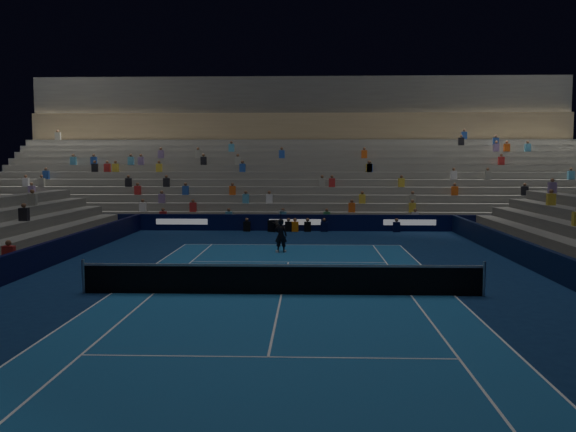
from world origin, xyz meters
The scene contains 7 objects.
ground centered at (0.00, 0.00, 0.00)m, with size 90.00×90.00×0.00m, color #0C244C.
court_surface centered at (0.00, 0.00, 0.01)m, with size 10.97×23.77×0.01m, color #19538C.
sponsor_barrier_far centered at (0.00, 18.50, 0.50)m, with size 44.00×0.25×1.00m, color black.
grandstand_main centered at (0.00, 27.90, 3.38)m, with size 44.00×15.20×11.20m.
tennis_net centered at (0.00, 0.00, 0.50)m, with size 12.90×0.10×1.10m.
tennis_player centered at (-0.45, 9.28, 0.79)m, with size 0.58×0.38×1.59m, color black.
broadcast_camera centered at (-1.29, 18.00, 0.35)m, with size 0.72×1.07×0.69m.
Camera 1 is at (0.89, -19.52, 4.23)m, focal length 38.73 mm.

